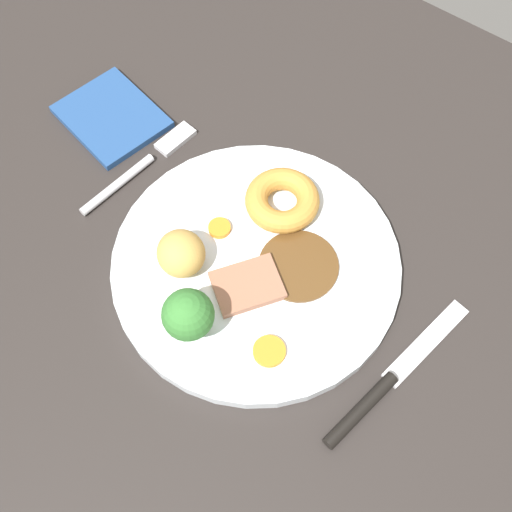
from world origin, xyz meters
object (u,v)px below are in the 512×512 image
(carrot_coin_back, at_px, (221,226))
(knife, at_px, (386,384))
(folded_napkin, at_px, (112,117))
(roast_potato_left, at_px, (181,253))
(dinner_plate, at_px, (256,264))
(carrot_coin_front, at_px, (269,351))
(yorkshire_pudding, at_px, (282,200))
(meat_slice_main, at_px, (247,285))
(broccoli_floret, at_px, (188,315))
(fork, at_px, (142,165))

(carrot_coin_back, relative_size, knife, 0.12)
(folded_napkin, bearing_deg, roast_potato_left, -26.96)
(knife, height_order, folded_napkin, knife)
(dinner_plate, bearing_deg, carrot_coin_front, -45.27)
(folded_napkin, bearing_deg, carrot_coin_front, -20.85)
(yorkshire_pudding, distance_m, knife, 0.20)
(meat_slice_main, distance_m, roast_potato_left, 0.07)
(knife, bearing_deg, yorkshire_pudding, 72.28)
(broccoli_floret, bearing_deg, carrot_coin_back, 114.94)
(meat_slice_main, height_order, knife, meat_slice_main)
(fork, bearing_deg, meat_slice_main, -99.69)
(dinner_plate, xyz_separation_m, carrot_coin_front, (0.06, -0.07, 0.01))
(dinner_plate, relative_size, meat_slice_main, 4.48)
(carrot_coin_front, height_order, broccoli_floret, broccoli_floret)
(dinner_plate, height_order, fork, dinner_plate)
(yorkshire_pudding, height_order, knife, yorkshire_pudding)
(carrot_coin_front, distance_m, carrot_coin_back, 0.14)
(fork, bearing_deg, folded_napkin, 73.87)
(folded_napkin, bearing_deg, carrot_coin_back, -12.44)
(fork, bearing_deg, broccoli_floret, -118.82)
(fork, distance_m, folded_napkin, 0.08)
(yorkshire_pudding, bearing_deg, carrot_coin_back, -120.12)
(carrot_coin_front, height_order, knife, carrot_coin_front)
(roast_potato_left, relative_size, knife, 0.26)
(carrot_coin_back, bearing_deg, dinner_plate, -9.89)
(dinner_plate, height_order, meat_slice_main, meat_slice_main)
(carrot_coin_back, xyz_separation_m, knife, (0.21, -0.03, -0.01))
(dinner_plate, xyz_separation_m, meat_slice_main, (0.01, -0.03, 0.01))
(yorkshire_pudding, bearing_deg, carrot_coin_front, -57.87)
(carrot_coin_back, distance_m, folded_napkin, 0.20)
(knife, bearing_deg, roast_potato_left, 103.98)
(carrot_coin_front, xyz_separation_m, broccoli_floret, (-0.07, -0.03, 0.03))
(meat_slice_main, distance_m, carrot_coin_front, 0.07)
(dinner_plate, xyz_separation_m, broccoli_floret, (-0.00, -0.09, 0.04))
(roast_potato_left, distance_m, knife, 0.22)
(roast_potato_left, relative_size, carrot_coin_back, 2.16)
(yorkshire_pudding, relative_size, fork, 0.48)
(broccoli_floret, distance_m, folded_napkin, 0.28)
(knife, bearing_deg, dinner_plate, 90.21)
(meat_slice_main, height_order, broccoli_floret, broccoli_floret)
(carrot_coin_back, xyz_separation_m, folded_napkin, (-0.19, 0.04, -0.01))
(yorkshire_pudding, xyz_separation_m, fork, (-0.15, -0.04, -0.02))
(knife, bearing_deg, carrot_coin_back, 89.88)
(dinner_plate, distance_m, carrot_coin_back, 0.05)
(dinner_plate, relative_size, roast_potato_left, 5.80)
(folded_napkin, bearing_deg, yorkshire_pudding, 3.65)
(fork, bearing_deg, roast_potato_left, -114.31)
(dinner_plate, distance_m, yorkshire_pudding, 0.07)
(roast_potato_left, bearing_deg, dinner_plate, 39.51)
(folded_napkin, bearing_deg, broccoli_floret, -30.97)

